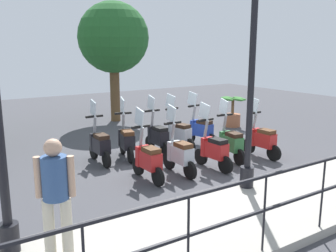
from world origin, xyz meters
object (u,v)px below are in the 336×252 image
tree_distant (113,38)px  scooter_far_2 (157,136)px  lamp_post_near (251,79)px  scooter_near_2 (213,149)px  scooter_near_4 (148,159)px  scooter_far_3 (126,140)px  scooter_near_3 (179,153)px  scooter_far_4 (100,144)px  pedestrian_distant (56,191)px  scooter_far_0 (201,129)px  scooter_near_0 (262,139)px  scooter_near_1 (230,142)px  potted_palm (232,114)px  scooter_far_1 (179,133)px

tree_distant → scooter_far_2: 5.50m
lamp_post_near → scooter_near_2: size_ratio=3.05×
scooter_near_4 → scooter_far_3: bearing=-12.2°
scooter_near_3 → scooter_far_4: (1.71, 1.18, 0.00)m
scooter_near_2 → pedestrian_distant: bearing=111.8°
pedestrian_distant → scooter_far_0: 6.59m
scooter_near_2 → scooter_near_3: 0.87m
scooter_near_0 → scooter_far_4: (1.78, 3.70, 0.00)m
pedestrian_distant → scooter_far_0: bearing=154.1°
scooter_near_1 → scooter_far_4: (1.59, 2.80, 0.00)m
scooter_near_1 → scooter_far_3: size_ratio=1.00×
scooter_near_1 → scooter_far_2: 1.94m
potted_palm → scooter_near_4: bearing=120.6°
scooter_near_0 → scooter_far_4: same height
scooter_far_1 → lamp_post_near: bearing=159.1°
scooter_far_1 → scooter_far_3: (0.10, 1.55, 0.00)m
pedestrian_distant → scooter_far_3: (3.90, -2.92, -0.60)m
pedestrian_distant → scooter_near_0: (2.10, -5.89, -0.60)m
lamp_post_near → scooter_near_0: bearing=-52.8°
potted_palm → scooter_far_4: (-1.44, 5.66, 0.04)m
scooter_near_2 → scooter_far_0: same height
scooter_far_1 → scooter_near_1: bearing=-170.8°
scooter_far_0 → potted_palm: bearing=-71.6°
potted_palm → pedestrian_distant: bearing=124.2°
scooter_near_1 → scooter_near_2: 0.79m
scooter_near_2 → scooter_near_4: (0.17, 1.66, 0.00)m
tree_distant → scooter_far_3: tree_distant is taller
tree_distant → scooter_far_3: (-4.65, 1.88, -2.62)m
lamp_post_near → scooter_far_1: lamp_post_near is taller
tree_distant → lamp_post_near: bearing=173.0°
scooter_near_2 → scooter_far_2: 1.84m
lamp_post_near → scooter_near_0: (1.58, -2.07, -1.76)m
potted_palm → scooter_far_1: (-1.52, 3.37, 0.04)m
scooter_near_3 → potted_palm: bearing=-54.8°
scooter_near_0 → scooter_near_2: size_ratio=1.00×
tree_distant → scooter_near_4: bearing=160.7°
tree_distant → scooter_far_4: (-4.67, 2.61, -2.62)m
scooter_far_0 → scooter_far_3: 2.37m
lamp_post_near → scooter_far_3: lamp_post_near is taller
lamp_post_near → scooter_near_1: 2.76m
pedestrian_distant → scooter_far_2: pedestrian_distant is taller
lamp_post_near → scooter_near_2: (1.51, -0.42, -1.76)m
lamp_post_near → scooter_near_0: 3.14m
lamp_post_near → scooter_near_2: 2.36m
scooter_near_0 → scooter_far_1: size_ratio=1.00×
scooter_far_0 → scooter_far_2: (-0.06, 1.49, 0.00)m
scooter_near_1 → scooter_near_4: 2.41m
scooter_near_2 → scooter_near_4: size_ratio=1.00×
scooter_near_2 → potted_palm: bearing=-51.6°
scooter_far_1 → scooter_far_3: bearing=76.7°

